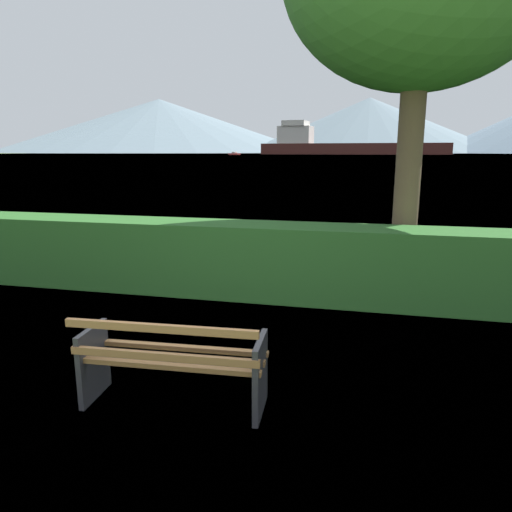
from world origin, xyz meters
TOP-DOWN VIEW (x-y plane):
  - ground_plane at (0.00, 0.00)m, footprint 1400.00×1400.00m
  - water_surface at (0.00, 308.41)m, footprint 620.00×620.00m
  - park_bench at (0.00, -0.06)m, footprint 1.65×0.66m
  - hedge_row at (0.00, 3.34)m, footprint 11.29×0.87m
  - cargo_ship_large at (-17.64, 312.36)m, footprint 119.34×29.63m
  - fishing_boat_near at (-72.83, 259.78)m, footprint 7.79×6.00m
  - distant_hills at (-18.41, 568.47)m, footprint 886.36×426.03m

SIDE VIEW (x-z plane):
  - ground_plane at x=0.00m, z-range 0.00..0.00m
  - water_surface at x=0.00m, z-range 0.00..0.00m
  - park_bench at x=0.00m, z-range -0.01..0.86m
  - hedge_row at x=0.00m, z-range 0.00..1.13m
  - fishing_boat_near at x=-72.83m, z-range -0.22..1.39m
  - cargo_ship_large at x=-17.64m, z-range -4.74..16.78m
  - distant_hills at x=-18.41m, z-range -5.61..78.64m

